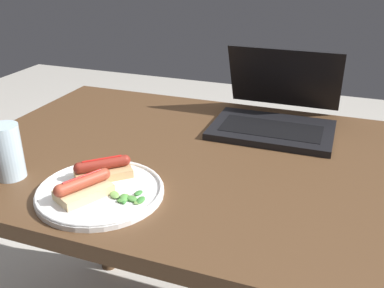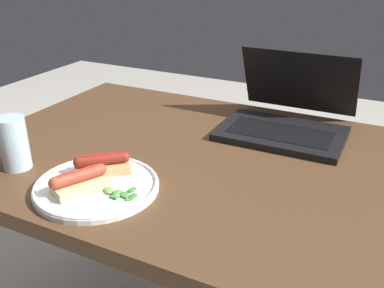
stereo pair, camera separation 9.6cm
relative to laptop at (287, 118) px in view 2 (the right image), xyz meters
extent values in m
cube|color=#4C331E|center=(-0.12, -0.24, -0.06)|extent=(1.23, 0.79, 0.04)
cylinder|color=#4C331E|center=(-0.64, 0.07, -0.43)|extent=(0.06, 0.06, 0.71)
cube|color=black|center=(0.00, -0.04, -0.03)|extent=(0.33, 0.22, 0.02)
cube|color=black|center=(0.00, -0.06, -0.02)|extent=(0.27, 0.12, 0.00)
cube|color=black|center=(0.00, 0.11, 0.07)|extent=(0.33, 0.10, 0.19)
cube|color=black|center=(0.00, 0.11, 0.08)|extent=(0.29, 0.08, 0.17)
cylinder|color=white|center=(-0.27, -0.49, -0.03)|extent=(0.26, 0.26, 0.01)
torus|color=white|center=(-0.27, -0.49, -0.03)|extent=(0.26, 0.26, 0.01)
cube|color=#D6B784|center=(-0.29, -0.52, -0.02)|extent=(0.11, 0.12, 0.02)
cylinder|color=#9E3D28|center=(-0.29, -0.52, 0.00)|extent=(0.07, 0.10, 0.03)
sphere|color=#9E3D28|center=(-0.27, -0.48, 0.00)|extent=(0.03, 0.03, 0.03)
sphere|color=#9E3D28|center=(-0.31, -0.56, 0.00)|extent=(0.03, 0.03, 0.03)
cylinder|color=red|center=(-0.29, -0.52, 0.02)|extent=(0.04, 0.08, 0.01)
cube|color=tan|center=(-0.29, -0.44, -0.02)|extent=(0.13, 0.13, 0.02)
cylinder|color=maroon|center=(-0.29, -0.44, 0.00)|extent=(0.09, 0.08, 0.02)
sphere|color=maroon|center=(-0.33, -0.47, 0.00)|extent=(0.02, 0.02, 0.02)
sphere|color=maroon|center=(-0.26, -0.40, 0.00)|extent=(0.02, 0.02, 0.02)
cylinder|color=red|center=(-0.29, -0.44, 0.01)|extent=(0.07, 0.06, 0.01)
ellipsoid|color=#387A33|center=(-0.17, -0.50, -0.02)|extent=(0.02, 0.03, 0.01)
ellipsoid|color=#709E4C|center=(-0.18, -0.50, -0.03)|extent=(0.02, 0.02, 0.00)
ellipsoid|color=#4C8E3D|center=(-0.21, -0.50, -0.02)|extent=(0.02, 0.03, 0.01)
ellipsoid|color=#4C8E3D|center=(-0.21, -0.51, -0.02)|extent=(0.02, 0.02, 0.01)
ellipsoid|color=#387A33|center=(-0.19, -0.48, -0.03)|extent=(0.02, 0.02, 0.01)
ellipsoid|color=#387A33|center=(-0.20, -0.51, -0.03)|extent=(0.02, 0.02, 0.01)
ellipsoid|color=#709E4C|center=(-0.23, -0.50, -0.02)|extent=(0.03, 0.03, 0.01)
ellipsoid|color=#4C8E3D|center=(-0.19, -0.50, -0.03)|extent=(0.03, 0.03, 0.01)
ellipsoid|color=#709E4C|center=(-0.21, -0.49, -0.03)|extent=(0.02, 0.02, 0.00)
cylinder|color=silver|center=(-0.50, -0.49, 0.02)|extent=(0.06, 0.06, 0.12)
camera|label=1|loc=(0.17, -1.13, 0.42)|focal=40.00mm
camera|label=2|loc=(0.25, -1.09, 0.42)|focal=40.00mm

